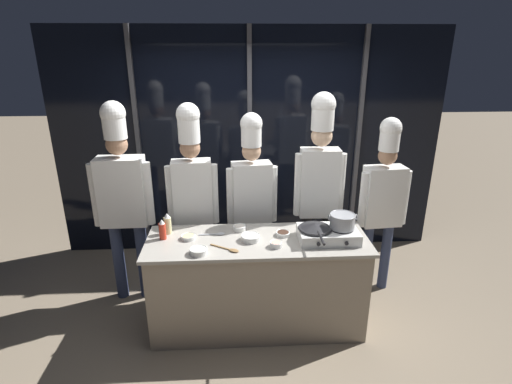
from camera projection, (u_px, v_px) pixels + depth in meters
name	position (u px, v px, depth m)	size (l,w,h in m)	color
ground_plane	(257.00, 323.00, 3.79)	(24.00, 24.00, 0.00)	#7F705B
window_wall_back	(250.00, 145.00, 4.80)	(4.62, 0.09, 2.70)	black
demo_counter	(258.00, 283.00, 3.64)	(1.95, 0.67, 0.89)	gray
portable_stove	(328.00, 234.00, 3.46)	(0.51, 0.34, 0.11)	silver
frying_pan	(315.00, 226.00, 3.42)	(0.29, 0.51, 0.05)	#232326
stock_pot	(342.00, 221.00, 3.42)	(0.24, 0.22, 0.13)	#93969B
squeeze_bottle_oil	(168.00, 224.00, 3.57)	(0.07, 0.07, 0.20)	beige
squeeze_bottle_chili	(162.00, 230.00, 3.46)	(0.06, 0.06, 0.19)	red
prep_bowl_shrimp	(276.00, 244.00, 3.35)	(0.11, 0.11, 0.05)	white
prep_bowl_rice	(250.00, 237.00, 3.46)	(0.17, 0.17, 0.05)	white
prep_bowl_bean_sprouts	(199.00, 251.00, 3.24)	(0.15, 0.15, 0.05)	white
prep_bowl_ginger	(188.00, 237.00, 3.49)	(0.13, 0.13, 0.04)	white
prep_bowl_onion	(239.00, 228.00, 3.65)	(0.12, 0.12, 0.05)	white
prep_bowl_soy_glaze	(283.00, 233.00, 3.55)	(0.13, 0.13, 0.04)	white
serving_spoon_slotted	(230.00, 250.00, 3.30)	(0.25, 0.18, 0.02)	olive
serving_spoon_solid	(217.00, 234.00, 3.57)	(0.23, 0.05, 0.02)	#B2B5BA
chef_head	(122.00, 190.00, 3.81)	(0.58, 0.24, 2.03)	#2D3856
chef_sous	(192.00, 187.00, 3.86)	(0.50, 0.22, 2.00)	#232326
chef_line	(252.00, 190.00, 3.98)	(0.50, 0.24, 1.90)	#2D3856
chef_pastry	(319.00, 176.00, 3.94)	(0.50, 0.23, 2.08)	#232326
chef_apprentice	(383.00, 194.00, 3.98)	(0.51, 0.24, 1.85)	#2D3856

